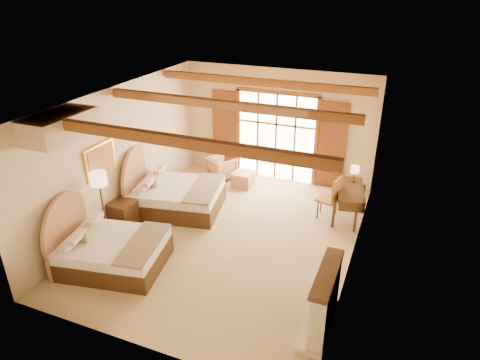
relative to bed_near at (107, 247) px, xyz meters
The scene contains 19 objects.
floor 2.69m from the bed_near, 45.33° to the left, with size 7.00×7.00×0.00m, color tan.
wall_back 5.83m from the bed_near, 70.87° to the left, with size 5.50×5.50×0.00m, color beige.
wall_left 2.41m from the bed_near, 114.90° to the left, with size 7.00×7.00×0.00m, color beige.
wall_right 5.14m from the bed_near, 22.28° to the left, with size 7.00×7.00×0.00m, color beige.
ceiling 3.86m from the bed_near, 45.33° to the left, with size 7.00×7.00×0.00m, color #AF763B.
ceiling_beams 3.77m from the bed_near, 45.33° to the left, with size 5.39×4.60×0.18m, color brown, non-canonical shape.
french_doors 5.71m from the bed_near, 70.67° to the left, with size 3.95×0.08×2.60m.
fireplace 4.47m from the bed_near, ahead, with size 0.46×1.40×1.16m.
painting 1.95m from the bed_near, 126.06° to the left, with size 0.06×0.95×0.75m.
canopy_valance 2.60m from the bed_near, 168.57° to the right, with size 0.70×1.40×0.45m, color beige.
bed_near is the anchor object (origin of this frame).
bed_far 2.58m from the bed_near, 89.88° to the left, with size 2.46×2.02×1.43m.
nightstand 1.49m from the bed_near, 113.95° to the left, with size 0.54×0.54×0.65m, color #3F2E16.
floor_lamp 1.41m from the bed_near, 129.40° to the left, with size 0.35×0.35×1.65m.
armchair 4.75m from the bed_near, 84.94° to the left, with size 0.70×0.72×0.66m, color tan.
ottoman 4.66m from the bed_near, 75.12° to the left, with size 0.54×0.54×0.39m, color #B47958.
desk 5.75m from the bed_near, 42.11° to the left, with size 0.88×1.51×0.76m.
desk_chair 5.26m from the bed_near, 43.84° to the left, with size 0.59×0.58×1.08m.
desk_lamp 6.06m from the bed_near, 44.97° to the left, with size 0.21×0.21×0.43m.
Camera 1 is at (3.40, -7.61, 5.36)m, focal length 32.00 mm.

